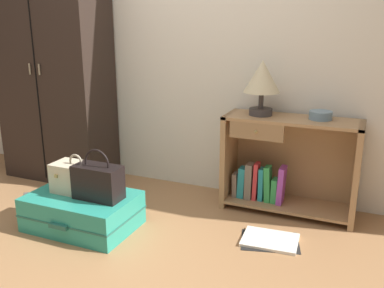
% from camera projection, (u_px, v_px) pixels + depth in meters
% --- Properties ---
extents(ground_plane, '(9.00, 9.00, 0.00)m').
position_uv_depth(ground_plane, '(91.00, 270.00, 2.44)').
color(ground_plane, '#9E7047').
extents(back_wall, '(6.40, 0.10, 2.60)m').
position_uv_depth(back_wall, '(193.00, 31.00, 3.40)').
color(back_wall, silver).
rests_on(back_wall, ground_plane).
extents(wardrobe, '(0.96, 0.47, 2.00)m').
position_uv_depth(wardrobe, '(54.00, 66.00, 3.67)').
color(wardrobe, black).
rests_on(wardrobe, ground_plane).
extents(bookshelf, '(0.97, 0.35, 0.72)m').
position_uv_depth(bookshelf, '(284.00, 165.00, 3.14)').
color(bookshelf, '#A37A51').
rests_on(bookshelf, ground_plane).
extents(table_lamp, '(0.26, 0.26, 0.40)m').
position_uv_depth(table_lamp, '(262.00, 80.00, 3.03)').
color(table_lamp, '#3D3838').
rests_on(table_lamp, bookshelf).
extents(bowl, '(0.16, 0.16, 0.06)m').
position_uv_depth(bowl, '(321.00, 115.00, 2.96)').
color(bowl, slate).
rests_on(bowl, bookshelf).
extents(suitcase_large, '(0.73, 0.51, 0.24)m').
position_uv_depth(suitcase_large, '(83.00, 211.00, 2.93)').
color(suitcase_large, teal).
rests_on(suitcase_large, ground_plane).
extents(train_case, '(0.34, 0.20, 0.28)m').
position_uv_depth(train_case, '(77.00, 178.00, 2.92)').
color(train_case, beige).
rests_on(train_case, suitcase_large).
extents(handbag, '(0.32, 0.16, 0.34)m').
position_uv_depth(handbag, '(98.00, 181.00, 2.81)').
color(handbag, black).
rests_on(handbag, suitcase_large).
extents(bottle, '(0.07, 0.07, 0.20)m').
position_uv_depth(bottle, '(28.00, 207.00, 3.06)').
color(bottle, white).
rests_on(bottle, ground_plane).
extents(open_book_on_floor, '(0.43, 0.37, 0.02)m').
position_uv_depth(open_book_on_floor, '(270.00, 240.00, 2.76)').
color(open_book_on_floor, white).
rests_on(open_book_on_floor, ground_plane).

